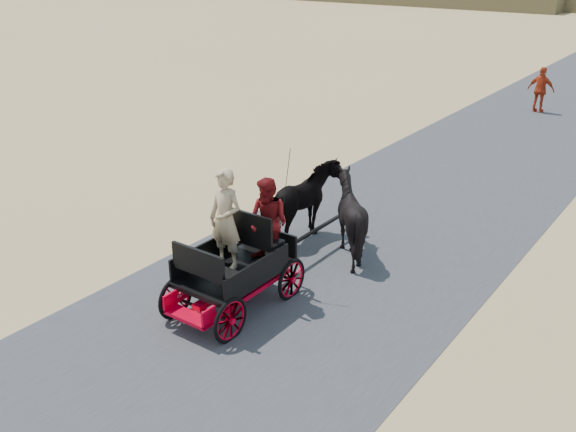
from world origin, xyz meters
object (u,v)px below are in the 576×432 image
Objects in this scene: horse_left at (306,205)px; pedestrian at (541,90)px; horse_right at (350,216)px; carriage at (235,288)px.

horse_left is 14.87m from pedestrian.
horse_right is 0.98× the size of pedestrian.
horse_left is 1.16× the size of pedestrian.
carriage is 3.09m from horse_left.
carriage is at bearing 100.39° from horse_left.
carriage is 17.86m from pedestrian.
horse_left is at bearing 91.19° from pedestrian.
carriage is 3.09m from horse_right.
pedestrian is at bearing -88.40° from horse_right.
horse_right is at bearing 79.61° from carriage.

